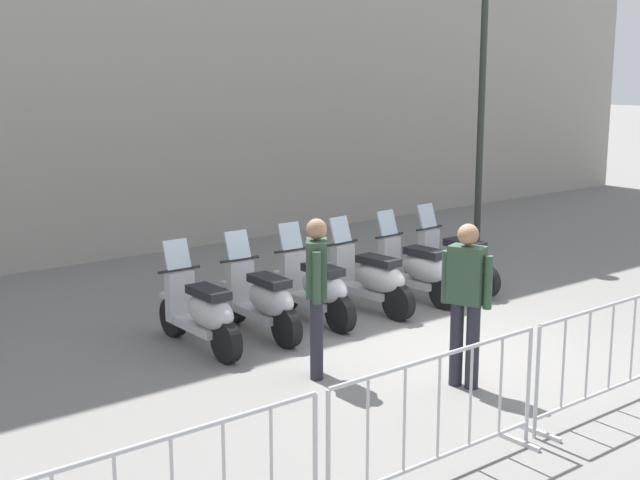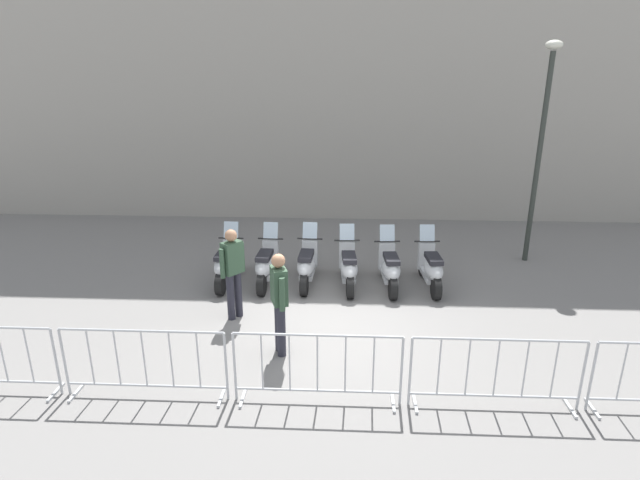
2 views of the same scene
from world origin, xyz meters
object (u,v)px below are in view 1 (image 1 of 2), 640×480
motorcycle_5 (455,261)px  street_lamp (482,76)px  officer_mid_plaza (466,296)px  motorcycle_0 (202,313)px  barrier_segment_1 (438,418)px  officer_near_row_end (317,288)px  motorcycle_1 (262,300)px  barrier_segment_2 (610,356)px  motorcycle_3 (369,279)px  motorcycle_4 (416,270)px  motorcycle_2 (315,289)px

motorcycle_5 → street_lamp: 4.11m
street_lamp → officer_mid_plaza: (-5.98, -3.79, -2.11)m
motorcycle_0 → barrier_segment_1: 4.01m
barrier_segment_1 → officer_near_row_end: officer_near_row_end is taller
barrier_segment_1 → motorcycle_0: bearing=79.0°
motorcycle_1 → barrier_segment_2: 4.22m
motorcycle_3 → motorcycle_4: 0.87m
motorcycle_3 → street_lamp: bearing=15.6°
officer_mid_plaza → motorcycle_5: bearing=36.2°
motorcycle_0 → motorcycle_2: size_ratio=1.00×
motorcycle_0 → barrier_segment_2: 4.56m
motorcycle_4 → barrier_segment_2: size_ratio=0.75×
motorcycle_5 → officer_mid_plaza: (-3.18, -2.33, 0.53)m
motorcycle_0 → motorcycle_4: (3.44, -0.51, 0.00)m
motorcycle_4 → officer_mid_plaza: size_ratio=1.00×
barrier_segment_1 → street_lamp: (7.88, 4.83, 2.56)m
motorcycle_2 → officer_near_row_end: officer_near_row_end is taller
motorcycle_3 → officer_near_row_end: 2.64m
motorcycle_1 → officer_mid_plaza: size_ratio=0.99×
motorcycle_4 → barrier_segment_1: 5.43m
motorcycle_5 → barrier_segment_2: (-2.68, -3.68, 0.07)m
officer_near_row_end → motorcycle_1: bearing=68.9°
motorcycle_2 → motorcycle_5: (2.58, -0.39, 0.00)m
motorcycle_4 → motorcycle_5: same height
barrier_segment_1 → officer_near_row_end: bearing=65.8°
motorcycle_4 → officer_near_row_end: officer_near_row_end is taller
barrier_segment_2 → officer_near_row_end: size_ratio=1.34×
motorcycle_4 → barrier_segment_1: size_ratio=0.75×
barrier_segment_2 → officer_mid_plaza: size_ratio=1.34×
motorcycle_5 → officer_near_row_end: size_ratio=1.00×
barrier_segment_1 → motorcycle_4: bearing=39.2°
barrier_segment_1 → motorcycle_3: bearing=46.8°
barrier_segment_2 → motorcycle_5: bearing=53.9°
motorcycle_5 → officer_near_row_end: (-4.02, -1.00, 0.53)m
street_lamp → officer_mid_plaza: size_ratio=2.90×
motorcycle_0 → barrier_segment_2: motorcycle_0 is taller
motorcycle_1 → street_lamp: size_ratio=0.34×
motorcycle_3 → motorcycle_4: same height
motorcycle_1 → barrier_segment_2: bearing=-79.5°
motorcycle_2 → motorcycle_4: 1.75m
motorcycle_5 → barrier_segment_2: motorcycle_5 is taller
motorcycle_4 → motorcycle_0: bearing=171.6°
barrier_segment_2 → officer_mid_plaza: (-0.50, 1.35, 0.45)m
officer_mid_plaza → motorcycle_3: bearing=60.0°
motorcycle_2 → barrier_segment_1: size_ratio=0.74×
motorcycle_0 → motorcycle_2: bearing=-6.2°
motorcycle_1 → officer_mid_plaza: bearing=-84.5°
barrier_segment_1 → officer_near_row_end: 2.62m
motorcycle_5 → barrier_segment_2: 4.55m
barrier_segment_1 → street_lamp: bearing=31.5°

